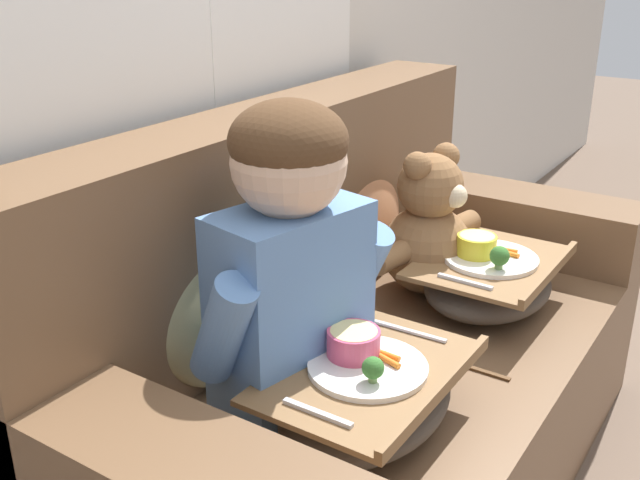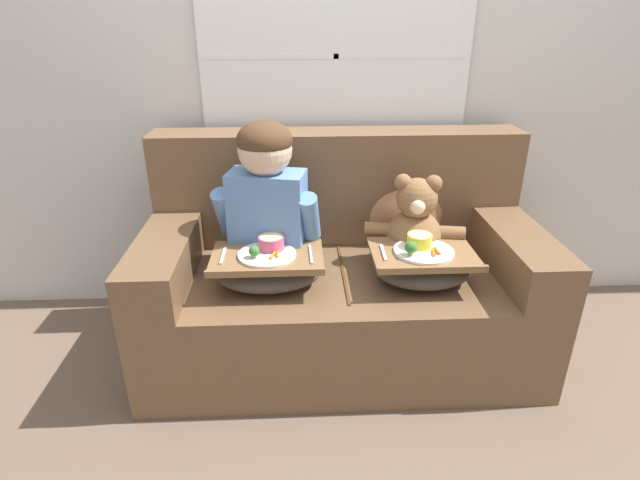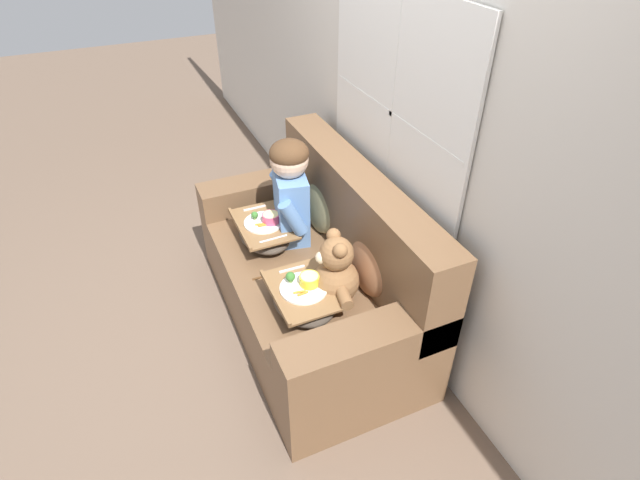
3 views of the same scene
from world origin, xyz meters
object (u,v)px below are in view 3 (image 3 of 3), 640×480
Objects in this scene: couch at (317,274)px; lap_tray_child at (264,231)px; child_figure at (290,186)px; throw_pillow_behind_teddy at (372,261)px; teddy_bear at (335,274)px; lap_tray_teddy at (304,297)px; throw_pillow_behind_child at (322,201)px.

lap_tray_child is (-0.32, -0.21, 0.16)m from couch.
lap_tray_child is (0.00, -0.18, -0.28)m from child_figure.
teddy_bear reaches higher than throw_pillow_behind_teddy.
lap_tray_child is (-0.65, -0.39, -0.12)m from throw_pillow_behind_teddy.
couch is 4.31× the size of throw_pillow_behind_teddy.
lap_tray_teddy is (0.32, -0.21, 0.16)m from couch.
teddy_bear is 0.68m from lap_tray_child.
child_figure is at bearing 179.60° from teddy_bear.
throw_pillow_behind_child is 0.68m from teddy_bear.
lap_tray_child is at bearing 179.96° from lap_tray_teddy.
couch is 0.42m from lap_tray_teddy.
lap_tray_teddy is (0.00, -0.18, -0.10)m from teddy_bear.
throw_pillow_behind_child reaches higher than throw_pillow_behind_teddy.
lap_tray_child is at bearing -148.79° from throw_pillow_behind_teddy.
child_figure reaches higher than couch.
lap_tray_teddy is (0.64, -0.00, 0.00)m from lap_tray_child.
throw_pillow_behind_child is at bearing 151.31° from couch.
throw_pillow_behind_teddy is at bearing 89.86° from lap_tray_teddy.
couch is 3.88× the size of teddy_bear.
throw_pillow_behind_child is 0.94× the size of teddy_bear.
teddy_bear reaches higher than lap_tray_teddy.
couch reaches higher than lap_tray_child.
throw_pillow_behind_child is at bearing 148.74° from lap_tray_teddy.
child_figure is (-0.65, -0.21, 0.16)m from throw_pillow_behind_teddy.
teddy_bear is 0.97× the size of lap_tray_child.
couch is 0.42m from lap_tray_child.
couch reaches higher than throw_pillow_behind_child.
couch is 3.78× the size of lap_tray_child.
teddy_bear reaches higher than throw_pillow_behind_child.
teddy_bear is at bearing -0.40° from child_figure.
throw_pillow_behind_teddy is 0.70m from child_figure.
throw_pillow_behind_child is at bearing 89.93° from child_figure.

